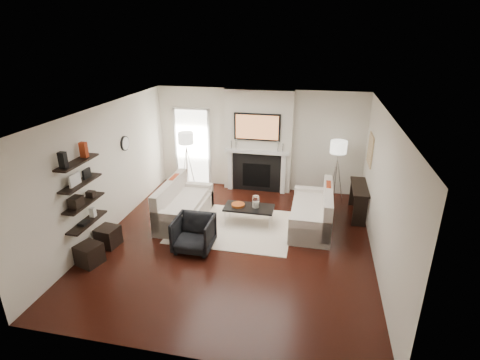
% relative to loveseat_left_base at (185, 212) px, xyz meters
% --- Properties ---
extents(room_envelope, '(6.00, 6.00, 6.00)m').
position_rel_loveseat_left_base_xyz_m(room_envelope, '(1.31, -0.71, 1.14)').
color(room_envelope, black).
rests_on(room_envelope, ground).
extents(chimney_breast, '(1.80, 0.25, 2.70)m').
position_rel_loveseat_left_base_xyz_m(chimney_breast, '(1.31, 2.17, 1.14)').
color(chimney_breast, silver).
rests_on(chimney_breast, floor).
extents(fireplace_surround, '(1.30, 0.02, 1.04)m').
position_rel_loveseat_left_base_xyz_m(fireplace_surround, '(1.31, 2.03, 0.31)').
color(fireplace_surround, black).
rests_on(fireplace_surround, floor).
extents(firebox, '(0.75, 0.02, 0.65)m').
position_rel_loveseat_left_base_xyz_m(firebox, '(1.31, 2.03, 0.24)').
color(firebox, black).
rests_on(firebox, floor).
extents(mantel_pilaster_l, '(0.12, 0.08, 1.10)m').
position_rel_loveseat_left_base_xyz_m(mantel_pilaster_l, '(0.59, 2.00, 0.34)').
color(mantel_pilaster_l, white).
rests_on(mantel_pilaster_l, floor).
extents(mantel_pilaster_r, '(0.12, 0.08, 1.10)m').
position_rel_loveseat_left_base_xyz_m(mantel_pilaster_r, '(2.03, 2.00, 0.34)').
color(mantel_pilaster_r, white).
rests_on(mantel_pilaster_r, floor).
extents(mantel_shelf, '(1.70, 0.18, 0.07)m').
position_rel_loveseat_left_base_xyz_m(mantel_shelf, '(1.31, 1.98, 0.91)').
color(mantel_shelf, white).
rests_on(mantel_shelf, chimney_breast).
extents(tv_body, '(1.20, 0.06, 0.70)m').
position_rel_loveseat_left_base_xyz_m(tv_body, '(1.31, 2.01, 1.57)').
color(tv_body, black).
rests_on(tv_body, chimney_breast).
extents(tv_screen, '(1.10, 0.00, 0.62)m').
position_rel_loveseat_left_base_xyz_m(tv_screen, '(1.31, 1.98, 1.57)').
color(tv_screen, '#BF723F').
rests_on(tv_screen, tv_body).
extents(candlestick_l_tall, '(0.04, 0.04, 0.30)m').
position_rel_loveseat_left_base_xyz_m(candlestick_l_tall, '(0.76, 1.99, 1.09)').
color(candlestick_l_tall, silver).
rests_on(candlestick_l_tall, mantel_shelf).
extents(candlestick_l_short, '(0.04, 0.04, 0.24)m').
position_rel_loveseat_left_base_xyz_m(candlestick_l_short, '(0.63, 1.99, 1.06)').
color(candlestick_l_short, silver).
rests_on(candlestick_l_short, mantel_shelf).
extents(candlestick_r_tall, '(0.04, 0.04, 0.30)m').
position_rel_loveseat_left_base_xyz_m(candlestick_r_tall, '(1.86, 1.99, 1.09)').
color(candlestick_r_tall, silver).
rests_on(candlestick_r_tall, mantel_shelf).
extents(candlestick_r_short, '(0.04, 0.04, 0.24)m').
position_rel_loveseat_left_base_xyz_m(candlestick_r_short, '(1.99, 1.99, 1.06)').
color(candlestick_r_short, silver).
rests_on(candlestick_r_short, mantel_shelf).
extents(hallway_panel, '(0.90, 0.02, 2.10)m').
position_rel_loveseat_left_base_xyz_m(hallway_panel, '(-0.54, 2.27, 0.84)').
color(hallway_panel, white).
rests_on(hallway_panel, floor).
extents(door_trim_l, '(0.06, 0.06, 2.16)m').
position_rel_loveseat_left_base_xyz_m(door_trim_l, '(-1.02, 2.25, 0.84)').
color(door_trim_l, white).
rests_on(door_trim_l, floor).
extents(door_trim_r, '(0.06, 0.06, 2.16)m').
position_rel_loveseat_left_base_xyz_m(door_trim_r, '(-0.06, 2.25, 0.84)').
color(door_trim_r, white).
rests_on(door_trim_r, floor).
extents(door_trim_top, '(1.02, 0.06, 0.06)m').
position_rel_loveseat_left_base_xyz_m(door_trim_top, '(-0.54, 2.25, 1.92)').
color(door_trim_top, white).
rests_on(door_trim_top, wall_back).
extents(rug, '(2.60, 2.00, 0.01)m').
position_rel_loveseat_left_base_xyz_m(rug, '(1.13, -0.08, -0.20)').
color(rug, beige).
rests_on(rug, floor).
extents(loveseat_left_base, '(0.85, 1.80, 0.42)m').
position_rel_loveseat_left_base_xyz_m(loveseat_left_base, '(0.00, 0.00, 0.00)').
color(loveseat_left_base, beige).
rests_on(loveseat_left_base, floor).
extents(loveseat_left_back, '(0.18, 1.80, 0.80)m').
position_rel_loveseat_left_base_xyz_m(loveseat_left_back, '(-0.33, 0.00, 0.32)').
color(loveseat_left_back, beige).
rests_on(loveseat_left_back, floor).
extents(loveseat_left_arm_n, '(0.85, 0.18, 0.60)m').
position_rel_loveseat_left_base_xyz_m(loveseat_left_arm_n, '(0.00, -0.81, 0.09)').
color(loveseat_left_arm_n, beige).
rests_on(loveseat_left_arm_n, floor).
extents(loveseat_left_arm_s, '(0.85, 0.18, 0.60)m').
position_rel_loveseat_left_base_xyz_m(loveseat_left_arm_s, '(0.00, 0.81, 0.09)').
color(loveseat_left_arm_s, beige).
rests_on(loveseat_left_arm_s, floor).
extents(loveseat_left_cushion, '(0.63, 1.44, 0.10)m').
position_rel_loveseat_left_base_xyz_m(loveseat_left_cushion, '(0.05, 0.00, 0.26)').
color(loveseat_left_cushion, beige).
rests_on(loveseat_left_cushion, loveseat_left_base).
extents(pillow_left_orange, '(0.10, 0.42, 0.42)m').
position_rel_loveseat_left_base_xyz_m(pillow_left_orange, '(-0.33, 0.30, 0.52)').
color(pillow_left_orange, '#9E3113').
rests_on(pillow_left_orange, loveseat_left_cushion).
extents(pillow_left_charcoal, '(0.10, 0.40, 0.40)m').
position_rel_loveseat_left_base_xyz_m(pillow_left_charcoal, '(-0.33, -0.30, 0.51)').
color(pillow_left_charcoal, black).
rests_on(pillow_left_charcoal, loveseat_left_cushion).
extents(loveseat_right_base, '(0.85, 1.80, 0.42)m').
position_rel_loveseat_left_base_xyz_m(loveseat_right_base, '(2.82, 0.28, 0.00)').
color(loveseat_right_base, beige).
rests_on(loveseat_right_base, floor).
extents(loveseat_right_back, '(0.18, 1.80, 0.80)m').
position_rel_loveseat_left_base_xyz_m(loveseat_right_back, '(3.16, 0.28, 0.32)').
color(loveseat_right_back, beige).
rests_on(loveseat_right_back, floor).
extents(loveseat_right_arm_n, '(0.85, 0.18, 0.60)m').
position_rel_loveseat_left_base_xyz_m(loveseat_right_arm_n, '(2.82, -0.53, 0.09)').
color(loveseat_right_arm_n, beige).
rests_on(loveseat_right_arm_n, floor).
extents(loveseat_right_arm_s, '(0.85, 0.18, 0.60)m').
position_rel_loveseat_left_base_xyz_m(loveseat_right_arm_s, '(2.82, 1.09, 0.09)').
color(loveseat_right_arm_s, beige).
rests_on(loveseat_right_arm_s, floor).
extents(loveseat_right_cushion, '(0.63, 1.44, 0.10)m').
position_rel_loveseat_left_base_xyz_m(loveseat_right_cushion, '(2.77, 0.28, 0.26)').
color(loveseat_right_cushion, beige).
rests_on(loveseat_right_cushion, loveseat_right_base).
extents(pillow_right_orange, '(0.10, 0.42, 0.42)m').
position_rel_loveseat_left_base_xyz_m(pillow_right_orange, '(3.16, 0.58, 0.52)').
color(pillow_right_orange, '#9E3113').
rests_on(pillow_right_orange, loveseat_right_cushion).
extents(pillow_right_charcoal, '(0.10, 0.40, 0.40)m').
position_rel_loveseat_left_base_xyz_m(pillow_right_charcoal, '(3.16, -0.02, 0.51)').
color(pillow_right_charcoal, black).
rests_on(pillow_right_charcoal, loveseat_right_cushion).
extents(coffee_table, '(1.10, 0.55, 0.04)m').
position_rel_loveseat_left_base_xyz_m(coffee_table, '(1.46, 0.14, 0.19)').
color(coffee_table, black).
rests_on(coffee_table, floor).
extents(coffee_leg_nw, '(0.02, 0.02, 0.38)m').
position_rel_loveseat_left_base_xyz_m(coffee_leg_nw, '(0.96, -0.08, -0.02)').
color(coffee_leg_nw, silver).
rests_on(coffee_leg_nw, floor).
extents(coffee_leg_ne, '(0.02, 0.02, 0.38)m').
position_rel_loveseat_left_base_xyz_m(coffee_leg_ne, '(1.96, -0.08, -0.02)').
color(coffee_leg_ne, silver).
rests_on(coffee_leg_ne, floor).
extents(coffee_leg_sw, '(0.02, 0.02, 0.38)m').
position_rel_loveseat_left_base_xyz_m(coffee_leg_sw, '(0.96, 0.36, -0.02)').
color(coffee_leg_sw, silver).
rests_on(coffee_leg_sw, floor).
extents(coffee_leg_se, '(0.02, 0.02, 0.38)m').
position_rel_loveseat_left_base_xyz_m(coffee_leg_se, '(1.96, 0.36, -0.02)').
color(coffee_leg_se, silver).
rests_on(coffee_leg_se, floor).
extents(hurricane_glass, '(0.15, 0.15, 0.27)m').
position_rel_loveseat_left_base_xyz_m(hurricane_glass, '(1.61, 0.14, 0.35)').
color(hurricane_glass, white).
rests_on(hurricane_glass, coffee_table).
extents(hurricane_candle, '(0.10, 0.10, 0.15)m').
position_rel_loveseat_left_base_xyz_m(hurricane_candle, '(1.61, 0.14, 0.29)').
color(hurricane_candle, white).
rests_on(hurricane_candle, coffee_table).
extents(copper_bowl, '(0.30, 0.30, 0.05)m').
position_rel_loveseat_left_base_xyz_m(copper_bowl, '(1.21, 0.14, 0.24)').
color(copper_bowl, '#C45C20').
rests_on(copper_bowl, coffee_table).
extents(armchair, '(0.74, 0.69, 0.76)m').
position_rel_loveseat_left_base_xyz_m(armchair, '(0.59, -1.13, 0.17)').
color(armchair, black).
rests_on(armchair, floor).
extents(lamp_left_post, '(0.02, 0.02, 1.20)m').
position_rel_loveseat_left_base_xyz_m(lamp_left_post, '(-0.54, 1.75, 0.39)').
color(lamp_left_post, silver).
rests_on(lamp_left_post, floor).
extents(lamp_left_shade, '(0.40, 0.40, 0.30)m').
position_rel_loveseat_left_base_xyz_m(lamp_left_shade, '(-0.54, 1.75, 1.24)').
color(lamp_left_shade, white).
rests_on(lamp_left_shade, lamp_left_post).
extents(lamp_left_leg_a, '(0.25, 0.02, 1.23)m').
position_rel_loveseat_left_base_xyz_m(lamp_left_leg_a, '(-0.43, 1.75, 0.39)').
color(lamp_left_leg_a, silver).
rests_on(lamp_left_leg_a, floor).
extents(lamp_left_leg_b, '(0.14, 0.22, 1.23)m').
position_rel_loveseat_left_base_xyz_m(lamp_left_leg_b, '(-0.59, 1.85, 0.39)').
color(lamp_left_leg_b, silver).
rests_on(lamp_left_leg_b, floor).
extents(lamp_left_leg_c, '(0.14, 0.22, 1.23)m').
position_rel_loveseat_left_base_xyz_m(lamp_left_leg_c, '(-0.59, 1.66, 0.39)').
color(lamp_left_leg_c, silver).
rests_on(lamp_left_leg_c, floor).
extents(lamp_right_post, '(0.02, 0.02, 1.20)m').
position_rel_loveseat_left_base_xyz_m(lamp_right_post, '(3.36, 1.75, 0.39)').
color(lamp_right_post, silver).
rests_on(lamp_right_post, floor).
extents(lamp_right_shade, '(0.40, 0.40, 0.30)m').
position_rel_loveseat_left_base_xyz_m(lamp_right_shade, '(3.36, 1.75, 1.24)').
color(lamp_right_shade, white).
rests_on(lamp_right_shade, lamp_right_post).
extents(lamp_right_leg_a, '(0.25, 0.02, 1.23)m').
position_rel_loveseat_left_base_xyz_m(lamp_right_leg_a, '(3.47, 1.75, 0.39)').
color(lamp_right_leg_a, silver).
rests_on(lamp_right_leg_a, floor).
extents(lamp_right_leg_b, '(0.14, 0.22, 1.23)m').
position_rel_loveseat_left_base_xyz_m(lamp_right_leg_b, '(3.31, 1.85, 0.39)').
color(lamp_right_leg_b, silver).
rests_on(lamp_right_leg_b, floor).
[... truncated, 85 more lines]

